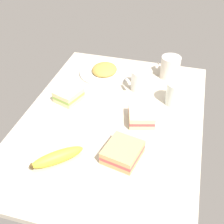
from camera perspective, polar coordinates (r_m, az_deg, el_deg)
The scene contains 10 objects.
tabletop at distance 106.88cm, azimuth 0.00°, elevation -1.68°, with size 90.00×64.00×2.00cm, color #BCB29E.
plate_of_food at distance 130.99cm, azimuth -1.47°, elevation 7.96°, with size 21.91×21.91×4.23cm.
coffee_mug_black at distance 129.42cm, azimuth 11.26°, elevation 8.59°, with size 8.23×10.42×9.54cm.
coffee_mug_milky at distance 119.73cm, azimuth 5.69°, elevation 6.27°, with size 9.14×10.38×8.59cm.
sandwich_main at distance 91.01cm, azimuth 2.09°, elevation -7.83°, with size 13.29×12.41×4.40cm.
sandwich_side at distance 115.26cm, azimuth -8.45°, elevation 3.25°, with size 11.68×11.10×4.40cm.
sandwich_extra at distance 104.19cm, azimuth 5.72°, elevation -0.86°, with size 11.69×11.00×4.40cm.
glass_of_milk at distance 113.75cm, azimuth 12.26°, elevation 3.33°, with size 7.34×7.34×9.10cm.
banana at distance 91.40cm, azimuth -10.57°, elevation -8.61°, with size 14.12×14.78×3.94cm.
paper_napkin at distance 82.47cm, azimuth 7.20°, elevation -17.35°, with size 15.40×15.40×0.30cm, color white.
Camera 1 is at (-78.59, -21.79, 70.08)cm, focal length 46.97 mm.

